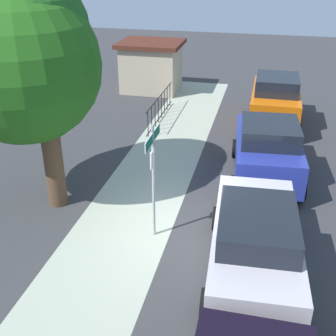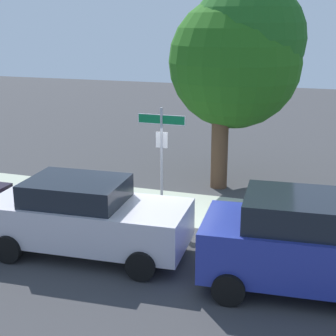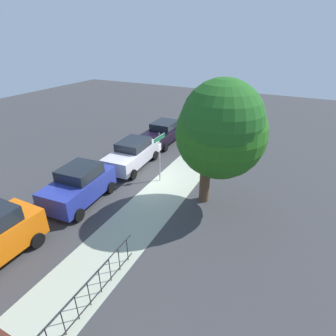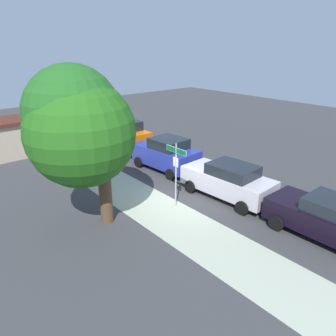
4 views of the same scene
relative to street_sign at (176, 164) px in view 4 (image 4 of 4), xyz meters
name	(u,v)px [view 4 (image 4 of 4)]	position (x,y,z in m)	size (l,w,h in m)	color
ground_plane	(177,201)	(0.32, -0.40, -2.09)	(60.00, 60.00, 0.00)	#38383A
sidewalk_strip	(131,195)	(2.32, 0.90, -2.09)	(24.00, 2.60, 0.00)	#A5AD98
street_sign	(176,164)	(0.00, 0.00, 0.00)	(1.28, 0.07, 3.04)	#9EA0A5
shade_tree	(78,126)	(1.26, 3.83, 2.11)	(4.23, 4.16, 6.47)	brown
car_black	(329,218)	(-5.73, -2.71, -1.23)	(4.51, 2.13, 1.68)	black
car_silver	(228,180)	(-0.93, -2.56, -1.20)	(4.65, 2.28, 1.75)	silver
car_blue	(166,154)	(3.87, -2.69, -1.12)	(4.16, 2.42, 1.94)	navy
car_orange	(124,135)	(8.67, -2.86, -1.04)	(4.17, 2.10, 2.12)	orange
iron_fence	(63,158)	(8.18, 1.90, -1.53)	(4.37, 0.04, 1.07)	black
utility_shed	(14,137)	(12.37, 3.40, -0.82)	(2.71, 3.13, 2.48)	tan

